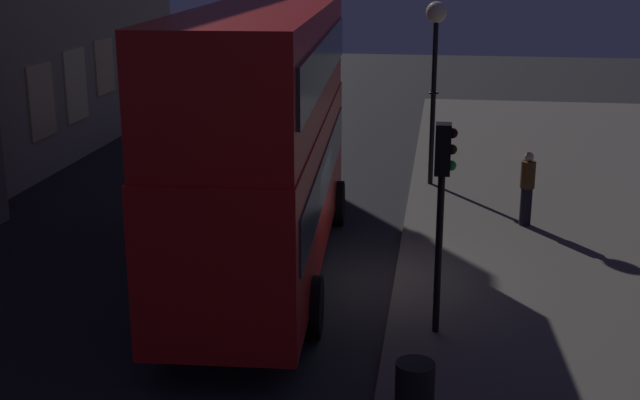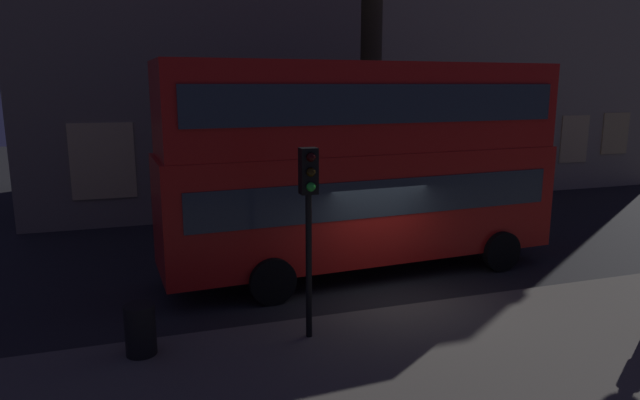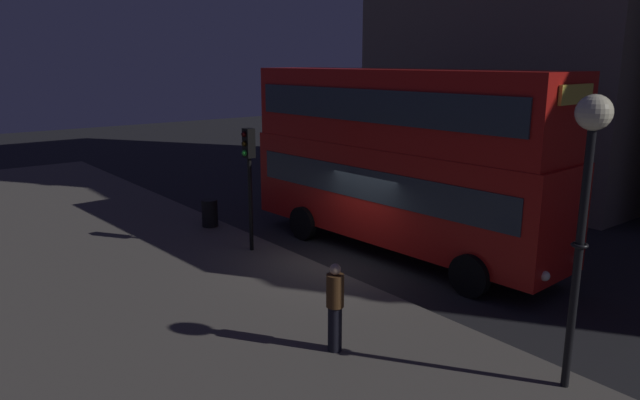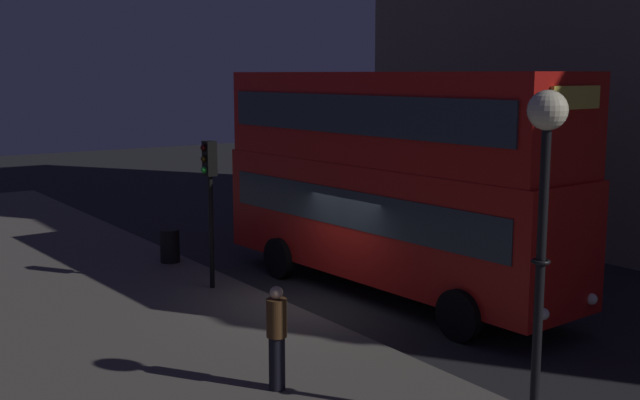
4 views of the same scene
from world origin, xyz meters
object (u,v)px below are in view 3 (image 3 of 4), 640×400
Objects in this scene: double_decker_bus at (398,153)px; pedestrian at (335,306)px; litter_bin at (210,213)px; street_lamp at (588,164)px; traffic_light_near_kerb at (249,163)px.

double_decker_bus reaches higher than pedestrian.
double_decker_bus is 6.98m from litter_bin.
litter_bin is (-5.65, -3.28, -2.47)m from double_decker_bus.
double_decker_bus is 5.88× the size of pedestrian.
traffic_light_near_kerb is at bearing -178.12° from street_lamp.
street_lamp reaches higher than litter_bin.
street_lamp is at bearing -178.04° from pedestrian.
pedestrian is at bearing -13.58° from litter_bin.
double_decker_bus reaches higher than litter_bin.
double_decker_bus is at bearing -87.32° from pedestrian.
traffic_light_near_kerb is 9.96m from street_lamp.
double_decker_bus is 2.89× the size of traffic_light_near_kerb.
street_lamp is at bearing 1.16° from traffic_light_near_kerb.
traffic_light_near_kerb is 6.89m from pedestrian.
double_decker_bus is 8.07m from street_lamp.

